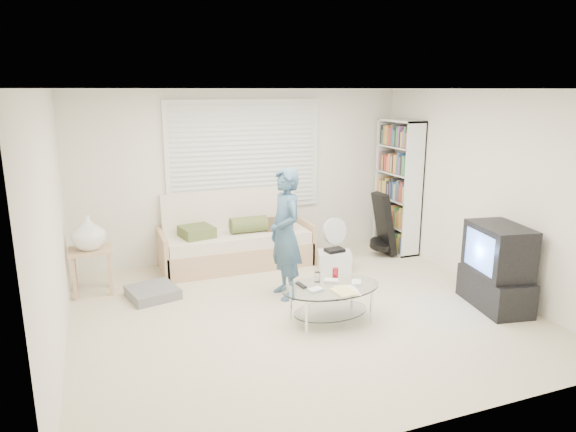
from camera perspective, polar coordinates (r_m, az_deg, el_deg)
name	(u,v)px	position (r m, az deg, el deg)	size (l,w,h in m)	color
ground	(301,312)	(6.02, 1.40, -10.61)	(5.00, 5.00, 0.00)	beige
room_shell	(286,166)	(5.99, -0.25, 5.57)	(5.02, 4.52, 2.51)	white
window_blinds	(245,156)	(7.62, -4.84, 6.71)	(2.32, 0.08, 1.62)	silver
futon_sofa	(236,242)	(7.49, -5.81, -2.84)	(2.17, 0.87, 1.06)	tan
grey_floor_pillow	(153,292)	(6.61, -14.79, -8.20)	(0.55, 0.55, 0.12)	slate
side_table	(89,236)	(6.75, -21.27, -2.05)	(0.51, 0.41, 1.01)	tan
bookshelf	(398,186)	(8.19, 12.12, 3.23)	(0.32, 0.86, 2.05)	white
guitar_case	(383,229)	(7.95, 10.56, -1.39)	(0.36, 0.36, 0.97)	black
floor_fan	(334,236)	(7.64, 5.12, -2.19)	(0.41, 0.27, 0.67)	white
storage_bin	(334,260)	(7.31, 5.17, -4.93)	(0.53, 0.45, 0.32)	white
tv_unit	(497,268)	(6.47, 22.20, -5.34)	(0.63, 0.98, 0.99)	black
coffee_table	(331,293)	(5.68, 4.82, -8.53)	(1.12, 0.72, 0.53)	silver
standing_person	(285,234)	(6.19, -0.31, -1.98)	(0.59, 0.38, 1.61)	#2E4F6A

